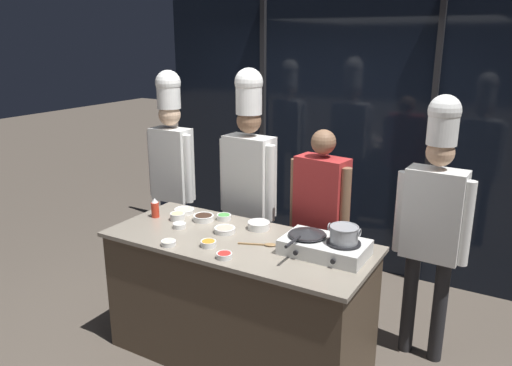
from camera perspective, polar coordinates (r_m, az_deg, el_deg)
ground_plane at (r=3.98m, az=-1.91°, el=-19.03°), size 24.00×24.00×0.00m
window_wall_back at (r=5.08m, az=9.66°, el=5.30°), size 4.10×0.09×2.70m
demo_counter at (r=3.73m, az=-1.98°, el=-13.12°), size 1.91×0.81×0.94m
portable_stove at (r=3.30m, az=7.86°, el=-7.23°), size 0.55×0.35×0.11m
frying_pan at (r=3.31m, az=5.86°, el=-5.60°), size 0.26×0.44×0.04m
stock_pot at (r=3.22m, az=10.03°, el=-5.74°), size 0.21×0.19×0.11m
squeeze_bottle_chili at (r=4.00m, az=-11.46°, el=-2.84°), size 0.06×0.06×0.16m
prep_bowl_chicken at (r=4.06m, az=-8.21°, el=-3.14°), size 0.16×0.16×0.04m
prep_bowl_garlic at (r=3.76m, az=-8.75°, el=-4.78°), size 0.10×0.10×0.04m
prep_bowl_carrots at (r=3.41m, az=-5.46°, el=-6.86°), size 0.11×0.11×0.04m
prep_bowl_scallions at (r=3.89m, az=-3.68°, el=-3.86°), size 0.11×0.11×0.04m
prep_bowl_onion at (r=3.69m, az=0.32°, el=-4.79°), size 0.17×0.17×0.06m
prep_bowl_bell_pepper at (r=3.24m, az=-3.65°, el=-8.23°), size 0.11×0.11×0.04m
prep_bowl_soy_glaze at (r=3.88m, az=-6.01°, el=-3.92°), size 0.16×0.16×0.05m
prep_bowl_shrimp at (r=3.64m, az=-3.59°, el=-5.33°), size 0.16×0.16×0.04m
prep_bowl_ginger at (r=3.92m, az=-8.97°, el=-3.74°), size 0.12×0.12×0.06m
prep_bowl_noodles at (r=3.47m, az=-9.96°, el=-6.72°), size 0.10×0.10×0.03m
serving_spoon_slotted at (r=3.42m, az=1.06°, el=-7.04°), size 0.26×0.13×0.02m
chef_head at (r=4.64m, az=-9.63°, el=2.88°), size 0.49×0.23×2.03m
chef_sous at (r=4.15m, az=-0.81°, el=1.35°), size 0.54×0.24×2.07m
person_guest at (r=3.91m, az=7.40°, el=-3.25°), size 0.52×0.26×1.65m
chef_line at (r=3.67m, az=19.69°, el=-2.91°), size 0.52×0.22×1.95m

